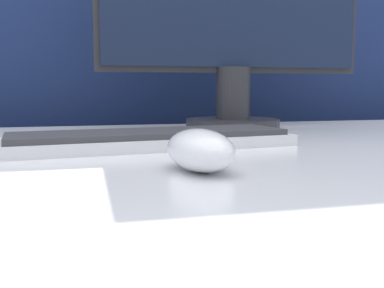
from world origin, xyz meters
name	(u,v)px	position (x,y,z in m)	size (l,w,h in m)	color
partition_panel	(145,153)	(0.00, 0.59, 0.64)	(5.00, 0.03, 1.28)	navy
computer_mouse_near	(200,150)	(-0.05, -0.15, 0.75)	(0.07, 0.12, 0.04)	white
keyboard	(150,139)	(-0.07, 0.05, 0.74)	(0.43, 0.17, 0.02)	silver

